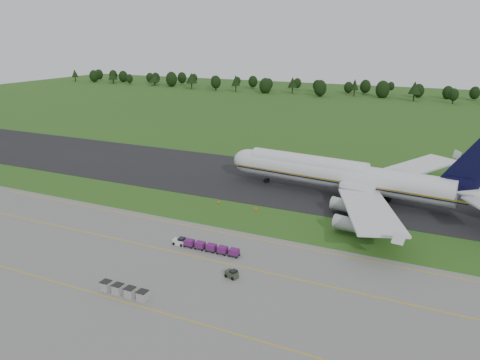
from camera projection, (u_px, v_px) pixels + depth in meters
The scene contains 10 objects.
ground at pixel (229, 214), 107.62m from camera, with size 600.00×600.00×0.00m, color #295319.
apron at pixel (139, 282), 78.24m from camera, with size 300.00×52.00×0.06m, color slate.
taxiway at pixel (273, 181), 131.80m from camera, with size 300.00×40.00×0.08m, color black.
apron_markings at pixel (163, 264), 84.29m from camera, with size 300.00×30.20×0.01m.
tree_line at pixel (373, 89), 299.05m from camera, with size 525.09×21.43×11.96m.
aircraft at pixel (346, 176), 117.47m from camera, with size 70.14×67.75×19.64m.
baggage_train at pixel (204, 246), 89.51m from camera, with size 14.23×1.51×1.45m.
utility_cart at pixel (232, 274), 79.43m from camera, with size 2.39×1.79×1.17m.
uld_row at pixel (124, 290), 74.05m from camera, with size 8.78×1.58×1.56m.
edge_markers at pixel (237, 206), 112.11m from camera, with size 10.43×0.30×0.60m.
Camera 1 is at (44.83, -89.79, 39.73)m, focal length 35.00 mm.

